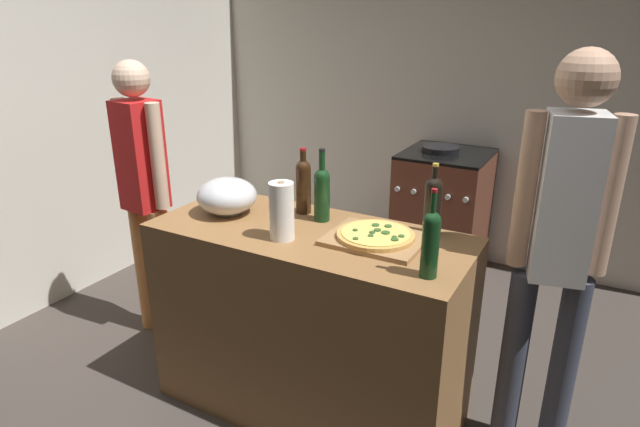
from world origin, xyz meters
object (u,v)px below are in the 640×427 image
(wine_bottle_dark, at_px, (322,191))
(stove, at_px, (442,213))
(paper_towel_roll, at_px, (282,211))
(wine_bottle_clear, at_px, (303,184))
(person_in_stripes, at_px, (144,187))
(pizza, at_px, (376,235))
(mixing_bowl, at_px, (227,196))
(wine_bottle_green, at_px, (431,241))
(wine_bottle_amber, at_px, (433,203))
(person_in_red, at_px, (558,243))

(wine_bottle_dark, xyz_separation_m, stove, (0.11, 1.62, -0.61))
(paper_towel_roll, distance_m, wine_bottle_clear, 0.33)
(person_in_stripes, bearing_deg, pizza, -3.72)
(mixing_bowl, xyz_separation_m, wine_bottle_green, (1.05, -0.17, 0.05))
(wine_bottle_clear, height_order, wine_bottle_amber, wine_bottle_clear)
(person_in_stripes, bearing_deg, wine_bottle_clear, 3.52)
(wine_bottle_amber, bearing_deg, wine_bottle_dark, -169.00)
(wine_bottle_green, height_order, person_in_red, person_in_red)
(wine_bottle_amber, height_order, stove, wine_bottle_amber)
(wine_bottle_amber, height_order, person_in_stripes, person_in_stripes)
(person_in_stripes, bearing_deg, wine_bottle_dark, 0.67)
(person_in_red, bearing_deg, mixing_bowl, -170.96)
(person_in_red, bearing_deg, person_in_stripes, -177.25)
(pizza, relative_size, stove, 0.34)
(paper_towel_roll, bearing_deg, wine_bottle_clear, 104.94)
(mixing_bowl, relative_size, stove, 0.30)
(wine_bottle_dark, bearing_deg, stove, 86.12)
(wine_bottle_amber, distance_m, wine_bottle_dark, 0.50)
(pizza, relative_size, person_in_stripes, 0.20)
(wine_bottle_clear, height_order, stove, wine_bottle_clear)
(wine_bottle_green, relative_size, person_in_red, 0.19)
(paper_towel_roll, xyz_separation_m, wine_bottle_amber, (0.53, 0.37, 0.02))
(wine_bottle_amber, relative_size, wine_bottle_dark, 0.93)
(wine_bottle_clear, bearing_deg, person_in_stripes, -176.48)
(paper_towel_roll, relative_size, person_in_red, 0.15)
(pizza, bearing_deg, wine_bottle_amber, 49.59)
(mixing_bowl, distance_m, wine_bottle_clear, 0.37)
(wine_bottle_clear, xyz_separation_m, person_in_red, (1.13, 0.04, -0.08))
(wine_bottle_dark, relative_size, person_in_stripes, 0.21)
(wine_bottle_clear, relative_size, wine_bottle_amber, 1.01)
(wine_bottle_green, bearing_deg, wine_bottle_clear, 154.37)
(pizza, bearing_deg, wine_bottle_green, -34.01)
(pizza, distance_m, person_in_red, 0.71)
(paper_towel_roll, bearing_deg, wine_bottle_amber, 34.53)
(wine_bottle_clear, xyz_separation_m, wine_bottle_dark, (0.13, -0.05, -0.00))
(pizza, relative_size, wine_bottle_green, 0.98)
(wine_bottle_clear, xyz_separation_m, person_in_stripes, (-1.01, -0.06, -0.16))
(mixing_bowl, relative_size, person_in_red, 0.16)
(pizza, height_order, paper_towel_roll, paper_towel_roll)
(pizza, xyz_separation_m, wine_bottle_green, (0.29, -0.20, 0.11))
(wine_bottle_green, bearing_deg, person_in_stripes, 170.47)
(wine_bottle_amber, bearing_deg, paper_towel_roll, -145.47)
(mixing_bowl, xyz_separation_m, stove, (0.55, 1.76, -0.56))
(mixing_bowl, height_order, person_in_stripes, person_in_stripes)
(mixing_bowl, distance_m, person_in_red, 1.46)
(mixing_bowl, distance_m, person_in_stripes, 0.71)
(paper_towel_roll, height_order, wine_bottle_dark, wine_bottle_dark)
(paper_towel_roll, bearing_deg, person_in_red, 19.07)
(wine_bottle_dark, distance_m, stove, 1.74)
(pizza, relative_size, wine_bottle_clear, 1.03)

